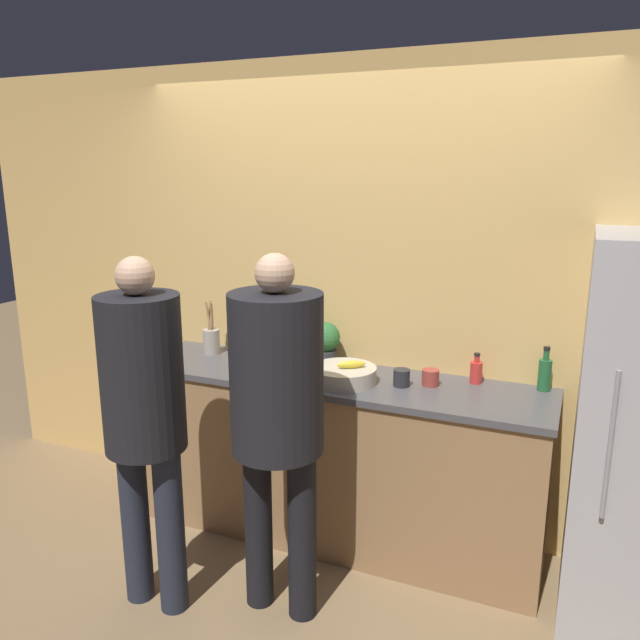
{
  "coord_description": "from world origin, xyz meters",
  "views": [
    {
      "loc": [
        1.17,
        -2.61,
        2.02
      ],
      "look_at": [
        0.0,
        0.14,
        1.29
      ],
      "focal_mm": 35.0,
      "sensor_mm": 36.0,
      "label": 1
    }
  ],
  "objects_px": {
    "cup_red": "(430,377)",
    "person_center": "(278,401)",
    "bottle_green": "(545,373)",
    "bottle_red": "(476,371)",
    "person_left": "(144,405)",
    "potted_plant": "(325,342)",
    "utensil_crock": "(211,340)",
    "cup_black": "(402,378)",
    "fruit_bowl": "(344,374)"
  },
  "relations": [
    {
      "from": "cup_red",
      "to": "person_center",
      "type": "bearing_deg",
      "value": -124.74
    },
    {
      "from": "bottle_green",
      "to": "bottle_red",
      "type": "distance_m",
      "value": 0.33
    },
    {
      "from": "person_left",
      "to": "potted_plant",
      "type": "distance_m",
      "value": 1.11
    },
    {
      "from": "person_center",
      "to": "utensil_crock",
      "type": "xyz_separation_m",
      "value": [
        -0.83,
        0.77,
        -0.01
      ]
    },
    {
      "from": "cup_red",
      "to": "potted_plant",
      "type": "distance_m",
      "value": 0.64
    },
    {
      "from": "person_left",
      "to": "person_center",
      "type": "bearing_deg",
      "value": 19.34
    },
    {
      "from": "person_center",
      "to": "cup_black",
      "type": "height_order",
      "value": "person_center"
    },
    {
      "from": "person_center",
      "to": "fruit_bowl",
      "type": "height_order",
      "value": "person_center"
    },
    {
      "from": "fruit_bowl",
      "to": "bottle_green",
      "type": "distance_m",
      "value": 1.0
    },
    {
      "from": "person_left",
      "to": "person_center",
      "type": "xyz_separation_m",
      "value": [
        0.56,
        0.2,
        0.04
      ]
    },
    {
      "from": "person_center",
      "to": "fruit_bowl",
      "type": "relative_size",
      "value": 4.92
    },
    {
      "from": "bottle_green",
      "to": "cup_black",
      "type": "xyz_separation_m",
      "value": [
        -0.67,
        -0.22,
        -0.04
      ]
    },
    {
      "from": "person_left",
      "to": "bottle_red",
      "type": "relative_size",
      "value": 10.37
    },
    {
      "from": "potted_plant",
      "to": "fruit_bowl",
      "type": "bearing_deg",
      "value": -48.07
    },
    {
      "from": "person_left",
      "to": "cup_black",
      "type": "bearing_deg",
      "value": 42.43
    },
    {
      "from": "person_center",
      "to": "bottle_green",
      "type": "height_order",
      "value": "person_center"
    },
    {
      "from": "bottle_red",
      "to": "utensil_crock",
      "type": "bearing_deg",
      "value": -176.94
    },
    {
      "from": "person_center",
      "to": "fruit_bowl",
      "type": "bearing_deg",
      "value": 82.56
    },
    {
      "from": "bottle_red",
      "to": "person_left",
      "type": "bearing_deg",
      "value": -140.53
    },
    {
      "from": "utensil_crock",
      "to": "potted_plant",
      "type": "xyz_separation_m",
      "value": [
        0.71,
        0.05,
        0.05
      ]
    },
    {
      "from": "fruit_bowl",
      "to": "utensil_crock",
      "type": "distance_m",
      "value": 0.93
    },
    {
      "from": "person_center",
      "to": "utensil_crock",
      "type": "height_order",
      "value": "person_center"
    },
    {
      "from": "cup_black",
      "to": "potted_plant",
      "type": "xyz_separation_m",
      "value": [
        -0.49,
        0.16,
        0.09
      ]
    },
    {
      "from": "bottle_green",
      "to": "bottle_red",
      "type": "height_order",
      "value": "bottle_green"
    },
    {
      "from": "cup_black",
      "to": "person_center",
      "type": "bearing_deg",
      "value": -119.46
    },
    {
      "from": "fruit_bowl",
      "to": "utensil_crock",
      "type": "bearing_deg",
      "value": 169.4
    },
    {
      "from": "bottle_green",
      "to": "bottle_red",
      "type": "bearing_deg",
      "value": -175.81
    },
    {
      "from": "bottle_red",
      "to": "cup_black",
      "type": "height_order",
      "value": "bottle_red"
    },
    {
      "from": "person_left",
      "to": "bottle_red",
      "type": "xyz_separation_m",
      "value": [
        1.27,
        1.05,
        0.0
      ]
    },
    {
      "from": "person_left",
      "to": "person_center",
      "type": "relative_size",
      "value": 0.99
    },
    {
      "from": "cup_red",
      "to": "potted_plant",
      "type": "bearing_deg",
      "value": 171.35
    },
    {
      "from": "bottle_red",
      "to": "cup_red",
      "type": "height_order",
      "value": "bottle_red"
    },
    {
      "from": "person_center",
      "to": "bottle_red",
      "type": "distance_m",
      "value": 1.11
    },
    {
      "from": "fruit_bowl",
      "to": "cup_black",
      "type": "height_order",
      "value": "fruit_bowl"
    },
    {
      "from": "person_center",
      "to": "cup_red",
      "type": "bearing_deg",
      "value": 55.26
    },
    {
      "from": "cup_black",
      "to": "person_left",
      "type": "bearing_deg",
      "value": -137.57
    },
    {
      "from": "utensil_crock",
      "to": "cup_red",
      "type": "relative_size",
      "value": 3.64
    },
    {
      "from": "bottle_green",
      "to": "cup_red",
      "type": "relative_size",
      "value": 2.61
    },
    {
      "from": "fruit_bowl",
      "to": "bottle_red",
      "type": "bearing_deg",
      "value": 21.83
    },
    {
      "from": "fruit_bowl",
      "to": "bottle_green",
      "type": "height_order",
      "value": "bottle_green"
    },
    {
      "from": "utensil_crock",
      "to": "bottle_green",
      "type": "distance_m",
      "value": 1.88
    },
    {
      "from": "utensil_crock",
      "to": "person_center",
      "type": "bearing_deg",
      "value": -42.62
    },
    {
      "from": "utensil_crock",
      "to": "cup_black",
      "type": "bearing_deg",
      "value": -5.35
    },
    {
      "from": "person_center",
      "to": "potted_plant",
      "type": "bearing_deg",
      "value": 98.46
    },
    {
      "from": "bottle_green",
      "to": "utensil_crock",
      "type": "bearing_deg",
      "value": -176.74
    },
    {
      "from": "utensil_crock",
      "to": "cup_red",
      "type": "height_order",
      "value": "utensil_crock"
    },
    {
      "from": "person_left",
      "to": "bottle_green",
      "type": "distance_m",
      "value": 1.93
    },
    {
      "from": "person_left",
      "to": "cup_red",
      "type": "height_order",
      "value": "person_left"
    },
    {
      "from": "fruit_bowl",
      "to": "cup_black",
      "type": "distance_m",
      "value": 0.3
    },
    {
      "from": "bottle_red",
      "to": "fruit_bowl",
      "type": "bearing_deg",
      "value": -158.17
    }
  ]
}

